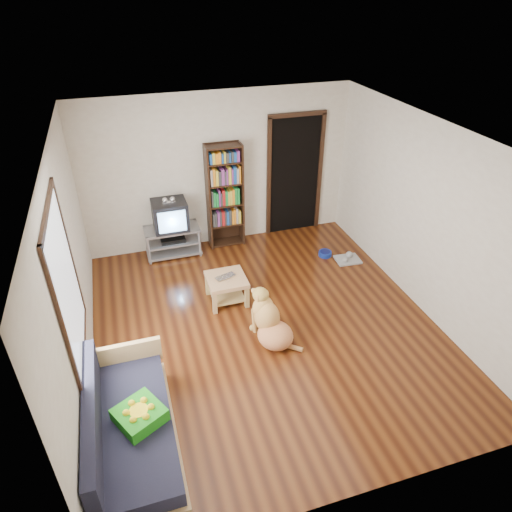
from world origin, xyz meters
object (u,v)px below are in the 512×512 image
object	(u,v)px
tv_stand	(173,240)
coffee_table	(227,285)
dog_bowl	(325,254)
crt_tv	(170,214)
dog	(270,323)
laptop	(227,278)
green_cushion	(140,415)
grey_rag	(348,260)
bookshelf	(225,191)
sofa	(130,431)

from	to	relation	value
tv_stand	coffee_table	size ratio (longest dim) A/B	1.64
dog_bowl	crt_tv	world-z (taller)	crt_tv
dog_bowl	dog	size ratio (longest dim) A/B	0.27
coffee_table	laptop	bearing A→B (deg)	-90.00
green_cushion	grey_rag	world-z (taller)	green_cushion
crt_tv	bookshelf	world-z (taller)	bookshelf
dog	tv_stand	bearing A→B (deg)	109.26
sofa	bookshelf	bearing A→B (deg)	62.68
grey_rag	dog	distance (m)	2.36
crt_tv	sofa	size ratio (longest dim) A/B	0.32
green_cushion	coffee_table	size ratio (longest dim) A/B	0.75
dog_bowl	sofa	distance (m)	4.42
green_cushion	bookshelf	size ratio (longest dim) A/B	0.23
grey_rag	sofa	size ratio (longest dim) A/B	0.22
tv_stand	laptop	bearing A→B (deg)	-70.77
dog_bowl	grey_rag	size ratio (longest dim) A/B	0.55
tv_stand	bookshelf	xyz separation A→B (m)	(0.95, 0.09, 0.73)
crt_tv	tv_stand	bearing A→B (deg)	-90.00
bookshelf	coffee_table	xyz separation A→B (m)	(-0.41, -1.63, -0.72)
laptop	dog	size ratio (longest dim) A/B	0.36
tv_stand	crt_tv	bearing A→B (deg)	90.00
sofa	dog_bowl	bearing A→B (deg)	39.37
laptop	dog	bearing A→B (deg)	-88.33
dog	crt_tv	bearing A→B (deg)	109.10
dog_bowl	tv_stand	world-z (taller)	tv_stand
grey_rag	tv_stand	distance (m)	2.96
sofa	green_cushion	bearing A→B (deg)	-11.17
coffee_table	green_cushion	bearing A→B (deg)	-123.29
green_cushion	coffee_table	distance (m)	2.55
laptop	dog_bowl	distance (m)	2.07
dog_bowl	coffee_table	xyz separation A→B (m)	(-1.90, -0.70, 0.24)
dog_bowl	tv_stand	size ratio (longest dim) A/B	0.24
grey_rag	sofa	distance (m)	4.51
laptop	bookshelf	distance (m)	1.80
green_cushion	dog_bowl	world-z (taller)	green_cushion
tv_stand	sofa	size ratio (longest dim) A/B	0.50
tv_stand	bookshelf	bearing A→B (deg)	5.63
grey_rag	bookshelf	world-z (taller)	bookshelf
bookshelf	dog	size ratio (longest dim) A/B	2.24
green_cushion	coffee_table	world-z (taller)	green_cushion
dog_bowl	green_cushion	bearing A→B (deg)	-139.34
tv_stand	crt_tv	xyz separation A→B (m)	(0.00, 0.02, 0.47)
crt_tv	green_cushion	bearing A→B (deg)	-103.02
grey_rag	crt_tv	world-z (taller)	crt_tv
tv_stand	dog_bowl	bearing A→B (deg)	-18.77
bookshelf	tv_stand	bearing A→B (deg)	-174.37
green_cushion	tv_stand	distance (m)	3.76
green_cushion	bookshelf	distance (m)	4.19
dog_bowl	bookshelf	size ratio (longest dim) A/B	0.12
dog_bowl	tv_stand	distance (m)	2.59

